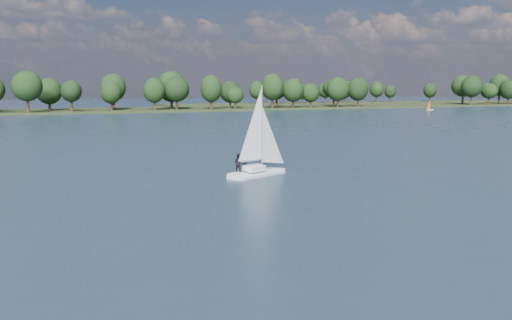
# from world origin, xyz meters

# --- Properties ---
(ground) EXTENTS (700.00, 700.00, 0.00)m
(ground) POSITION_xyz_m (0.00, 100.00, 0.00)
(ground) COLOR #233342
(ground) RESTS_ON ground
(far_shore) EXTENTS (660.00, 40.00, 1.50)m
(far_shore) POSITION_xyz_m (0.00, 212.00, 0.00)
(far_shore) COLOR black
(far_shore) RESTS_ON ground
(far_shore_back) EXTENTS (220.00, 30.00, 1.40)m
(far_shore_back) POSITION_xyz_m (160.00, 260.00, 0.00)
(far_shore_back) COLOR black
(far_shore_back) RESTS_ON ground
(sailboat) EXTENTS (7.78, 5.01, 9.97)m
(sailboat) POSITION_xyz_m (-1.35, 41.58, 2.78)
(sailboat) COLOR white
(sailboat) RESTS_ON ground
(dinghy_orange) EXTENTS (2.94, 1.46, 4.51)m
(dinghy_orange) POSITION_xyz_m (135.72, 168.54, 1.07)
(dinghy_orange) COLOR white
(dinghy_orange) RESTS_ON ground
(treeline) EXTENTS (562.30, 74.37, 17.83)m
(treeline) POSITION_xyz_m (-0.11, 207.72, 8.07)
(treeline) COLOR black
(treeline) RESTS_ON ground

